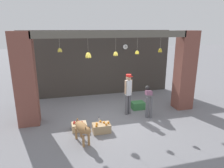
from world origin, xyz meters
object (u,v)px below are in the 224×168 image
object	(u,v)px
produce_box_green	(138,105)
wall_clock	(125,47)
worker_stooping	(149,98)
fruit_crate_apples	(79,126)
shopkeeper	(128,91)
water_bottle	(99,120)
fruit_crate_oranges	(101,128)
dog	(83,128)

from	to	relation	value
produce_box_green	wall_clock	size ratio (longest dim) A/B	2.04
worker_stooping	fruit_crate_apples	distance (m)	2.86
wall_clock	fruit_crate_apples	bearing A→B (deg)	-127.83
shopkeeper	produce_box_green	world-z (taller)	shopkeeper
wall_clock	produce_box_green	bearing A→B (deg)	-93.56
fruit_crate_apples	water_bottle	world-z (taller)	fruit_crate_apples
shopkeeper	fruit_crate_apples	xyz separation A→B (m)	(-2.01, -0.84, -0.82)
shopkeeper	fruit_crate_oranges	distance (m)	1.91
dog	water_bottle	xyz separation A→B (m)	(0.70, 1.10, -0.35)
water_bottle	wall_clock	distance (m)	4.44
fruit_crate_apples	wall_clock	world-z (taller)	wall_clock
dog	water_bottle	bearing A→B (deg)	129.27
produce_box_green	wall_clock	distance (m)	3.21
dog	worker_stooping	world-z (taller)	worker_stooping
dog	produce_box_green	bearing A→B (deg)	110.27
shopkeeper	fruit_crate_oranges	size ratio (longest dim) A/B	2.80
fruit_crate_apples	wall_clock	distance (m)	5.02
shopkeeper	worker_stooping	world-z (taller)	shopkeeper
produce_box_green	shopkeeper	bearing A→B (deg)	-144.98
produce_box_green	wall_clock	bearing A→B (deg)	86.44
dog	fruit_crate_apples	distance (m)	0.86
shopkeeper	fruit_crate_apples	size ratio (longest dim) A/B	3.31
fruit_crate_oranges	water_bottle	distance (m)	0.61
wall_clock	shopkeeper	bearing A→B (deg)	-105.25
dog	wall_clock	distance (m)	5.46
fruit_crate_oranges	shopkeeper	bearing A→B (deg)	41.21
shopkeeper	worker_stooping	bearing A→B (deg)	142.53
fruit_crate_apples	worker_stooping	bearing A→B (deg)	11.42
worker_stooping	fruit_crate_apples	world-z (taller)	worker_stooping
dog	produce_box_green	xyz separation A→B (m)	(2.56, 2.05, -0.31)
fruit_crate_apples	shopkeeper	bearing A→B (deg)	22.72
worker_stooping	water_bottle	xyz separation A→B (m)	(-2.01, -0.25, -0.60)
fruit_crate_oranges	produce_box_green	distance (m)	2.45
water_bottle	produce_box_green	bearing A→B (deg)	26.94
shopkeeper	dog	bearing A→B (deg)	23.51
fruit_crate_apples	water_bottle	bearing A→B (deg)	22.69
fruit_crate_oranges	fruit_crate_apples	xyz separation A→B (m)	(-0.70, 0.30, -0.02)
dog	shopkeeper	bearing A→B (deg)	111.29
water_bottle	wall_clock	world-z (taller)	wall_clock
produce_box_green	water_bottle	world-z (taller)	produce_box_green
shopkeeper	worker_stooping	size ratio (longest dim) A/B	1.50
produce_box_green	fruit_crate_oranges	bearing A→B (deg)	-140.61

